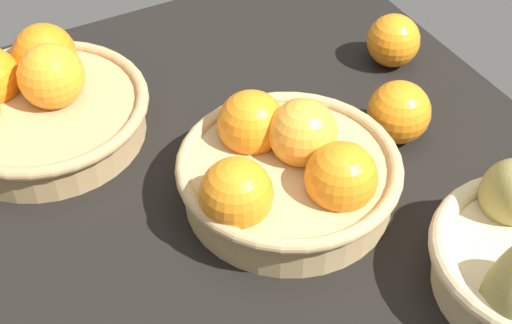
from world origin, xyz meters
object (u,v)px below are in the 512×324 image
object	(u,v)px
basket_center	(287,170)
loose_orange_front_gap	(399,112)
loose_orange_back_gap	(393,41)
basket_near_left	(33,103)

from	to	relation	value
basket_center	loose_orange_front_gap	distance (cm)	16.58
loose_orange_front_gap	loose_orange_back_gap	size ratio (longest dim) A/B	1.07
basket_center	loose_orange_front_gap	xyz separation A→B (cm)	(-2.75, 16.34, -0.53)
basket_center	loose_orange_back_gap	distance (cm)	28.71
basket_near_left	basket_center	distance (cm)	30.98
basket_near_left	basket_center	world-z (taller)	basket_near_left
basket_near_left	loose_orange_front_gap	size ratio (longest dim) A/B	3.34
loose_orange_back_gap	basket_center	bearing A→B (deg)	-58.26
basket_near_left	loose_orange_back_gap	distance (cm)	45.30
basket_near_left	loose_orange_front_gap	xyz separation A→B (cm)	(20.84, 36.42, -0.40)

